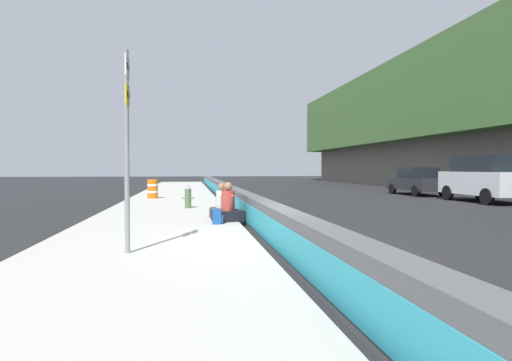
# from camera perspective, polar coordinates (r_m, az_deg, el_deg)

# --- Properties ---
(ground_plane) EXTENTS (160.00, 160.00, 0.00)m
(ground_plane) POSITION_cam_1_polar(r_m,az_deg,el_deg) (8.87, 3.21, -9.08)
(ground_plane) COLOR #232326
(ground_plane) RESTS_ON ground
(sidewalk_strip) EXTENTS (80.00, 4.40, 0.14)m
(sidewalk_strip) POSITION_cam_1_polar(r_m,az_deg,el_deg) (8.70, -14.32, -8.87)
(sidewalk_strip) COLOR #B5B2A8
(sidewalk_strip) RESTS_ON ground_plane
(jersey_barrier) EXTENTS (76.00, 0.45, 0.85)m
(jersey_barrier) POSITION_cam_1_polar(r_m,az_deg,el_deg) (8.80, 3.19, -6.37)
(jersey_barrier) COLOR #545456
(jersey_barrier) RESTS_ON ground_plane
(route_sign_post) EXTENTS (0.44, 0.09, 3.60)m
(route_sign_post) POSITION_cam_1_polar(r_m,az_deg,el_deg) (7.91, -16.89, 5.64)
(route_sign_post) COLOR gray
(route_sign_post) RESTS_ON sidewalk_strip
(fire_hydrant) EXTENTS (0.26, 0.46, 0.88)m
(fire_hydrant) POSITION_cam_1_polar(r_m,az_deg,el_deg) (16.39, -9.08, -2.10)
(fire_hydrant) COLOR #47663D
(fire_hydrant) RESTS_ON sidewalk_strip
(seated_person_foreground) EXTENTS (0.90, 0.97, 1.11)m
(seated_person_foreground) POSITION_cam_1_polar(r_m,az_deg,el_deg) (12.29, -3.74, -3.79)
(seated_person_foreground) COLOR black
(seated_person_foreground) RESTS_ON sidewalk_strip
(seated_person_middle) EXTENTS (0.72, 0.82, 1.05)m
(seated_person_middle) POSITION_cam_1_polar(r_m,az_deg,el_deg) (13.38, -4.58, -3.43)
(seated_person_middle) COLOR #424247
(seated_person_middle) RESTS_ON sidewalk_strip
(backpack) EXTENTS (0.32, 0.28, 0.40)m
(backpack) POSITION_cam_1_polar(r_m,az_deg,el_deg) (11.67, -5.23, -4.84)
(backpack) COLOR navy
(backpack) RESTS_ON sidewalk_strip
(construction_barrel) EXTENTS (0.54, 0.54, 0.95)m
(construction_barrel) POSITION_cam_1_polar(r_m,az_deg,el_deg) (22.06, -13.66, -1.09)
(construction_barrel) COLOR orange
(construction_barrel) RESTS_ON sidewalk_strip
(parked_car_third) EXTENTS (4.86, 2.19, 2.28)m
(parked_car_third) POSITION_cam_1_polar(r_m,az_deg,el_deg) (23.44, 28.20, 0.30)
(parked_car_third) COLOR silver
(parked_car_third) RESTS_ON ground_plane
(parked_car_fourth) EXTENTS (4.51, 1.96, 1.71)m
(parked_car_fourth) POSITION_cam_1_polar(r_m,az_deg,el_deg) (28.10, 20.71, -0.07)
(parked_car_fourth) COLOR #28282D
(parked_car_fourth) RESTS_ON ground_plane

